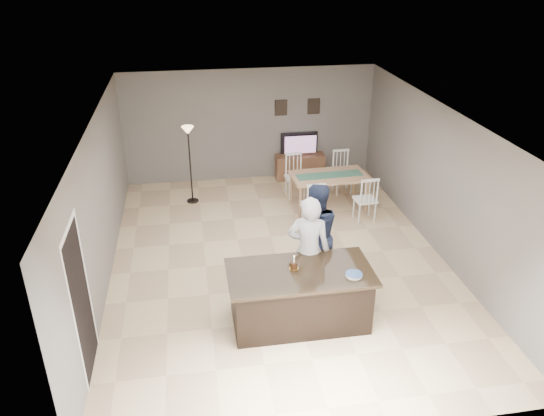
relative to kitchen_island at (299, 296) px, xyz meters
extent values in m
plane|color=#D6B989|center=(0.00, 1.80, -0.45)|extent=(8.00, 8.00, 0.00)
plane|color=slate|center=(0.00, 5.80, 0.90)|extent=(6.00, 0.00, 6.00)
plane|color=slate|center=(0.00, -2.20, 0.90)|extent=(6.00, 0.00, 6.00)
plane|color=slate|center=(-3.00, 1.80, 0.90)|extent=(0.00, 8.00, 8.00)
plane|color=slate|center=(3.00, 1.80, 0.90)|extent=(0.00, 8.00, 8.00)
plane|color=white|center=(0.00, 1.80, 2.25)|extent=(8.00, 8.00, 0.00)
cube|color=black|center=(0.00, 0.00, -0.03)|extent=(2.00, 1.00, 0.85)
cube|color=black|center=(0.00, 0.00, 0.42)|extent=(2.15, 1.10, 0.05)
cube|color=brown|center=(1.20, 5.57, -0.15)|extent=(1.20, 0.40, 0.60)
imported|color=black|center=(1.20, 5.64, 0.41)|extent=(0.91, 0.12, 0.53)
plane|color=#E04E18|center=(1.20, 5.56, 0.42)|extent=(0.78, 0.00, 0.78)
cube|color=black|center=(0.75, 5.78, 1.30)|extent=(0.30, 0.02, 0.38)
cube|color=black|center=(1.55, 5.78, 1.30)|extent=(0.30, 0.02, 0.38)
plane|color=black|center=(-2.99, -0.50, 0.60)|extent=(0.00, 2.10, 2.10)
plane|color=white|center=(-2.99, -0.50, 1.69)|extent=(0.00, 1.02, 1.02)
imported|color=#B7B7BB|center=(0.25, 0.55, 0.46)|extent=(0.76, 0.60, 1.83)
imported|color=#192038|center=(0.45, 1.01, 0.46)|extent=(0.91, 0.72, 1.82)
cylinder|color=gold|center=(-0.08, 0.09, 0.45)|extent=(0.14, 0.14, 0.00)
cylinder|color=#33190D|center=(-0.08, 0.09, 0.50)|extent=(0.11, 0.11, 0.10)
cylinder|color=white|center=(-0.08, 0.09, 0.60)|extent=(0.02, 0.02, 0.11)
sphere|color=#FFBF4C|center=(-0.08, 0.09, 0.66)|extent=(0.02, 0.02, 0.02)
cylinder|color=white|center=(0.74, -0.24, 0.45)|extent=(0.25, 0.25, 0.01)
cylinder|color=white|center=(0.74, -0.24, 0.46)|extent=(0.25, 0.25, 0.01)
cylinder|color=white|center=(0.74, -0.24, 0.48)|extent=(0.25, 0.25, 0.01)
cylinder|color=#2E4F8F|center=(0.74, -0.24, 0.48)|extent=(0.25, 0.25, 0.00)
cube|color=tan|center=(1.46, 3.80, 0.30)|extent=(1.69, 1.01, 0.04)
cylinder|color=tan|center=(0.74, 3.38, -0.09)|extent=(0.06, 0.06, 0.73)
cylinder|color=tan|center=(2.18, 4.22, -0.09)|extent=(0.06, 0.06, 0.73)
cube|color=#38664F|center=(1.46, 3.80, 0.32)|extent=(1.45, 0.43, 0.01)
cube|color=white|center=(0.93, 3.05, 0.01)|extent=(0.45, 0.43, 0.04)
cylinder|color=white|center=(0.77, 2.88, -0.23)|extent=(0.03, 0.03, 0.44)
cylinder|color=white|center=(1.10, 3.23, -0.23)|extent=(0.03, 0.03, 0.44)
cube|color=white|center=(0.94, 2.87, 0.52)|extent=(0.39, 0.05, 0.05)
cube|color=white|center=(2.06, 3.11, 0.01)|extent=(0.45, 0.43, 0.04)
cylinder|color=white|center=(1.89, 2.94, -0.23)|extent=(0.03, 0.03, 0.44)
cylinder|color=white|center=(2.23, 3.28, -0.23)|extent=(0.03, 0.03, 0.44)
cube|color=white|center=(2.07, 2.93, 0.52)|extent=(0.39, 0.05, 0.05)
cube|color=white|center=(0.86, 4.49, 0.01)|extent=(0.45, 0.43, 0.04)
cylinder|color=white|center=(1.03, 4.66, -0.23)|extent=(0.03, 0.03, 0.44)
cylinder|color=white|center=(0.69, 4.32, -0.23)|extent=(0.03, 0.03, 0.44)
cube|color=white|center=(0.85, 4.67, 0.52)|extent=(0.39, 0.05, 0.05)
cube|color=white|center=(1.99, 4.55, 0.01)|extent=(0.45, 0.43, 0.04)
cylinder|color=white|center=(2.15, 4.72, -0.23)|extent=(0.03, 0.03, 0.44)
cylinder|color=white|center=(1.82, 4.37, -0.23)|extent=(0.03, 0.03, 0.44)
cube|color=white|center=(1.98, 4.73, 0.52)|extent=(0.39, 0.05, 0.05)
cylinder|color=black|center=(-1.48, 4.60, -0.44)|extent=(0.26, 0.26, 0.03)
cylinder|color=black|center=(-1.48, 4.60, 0.37)|extent=(0.03, 0.03, 1.62)
cone|color=#EFC683|center=(-1.48, 4.60, 1.22)|extent=(0.26, 0.26, 0.17)
camera|label=1|loc=(-1.47, -6.42, 4.70)|focal=35.00mm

